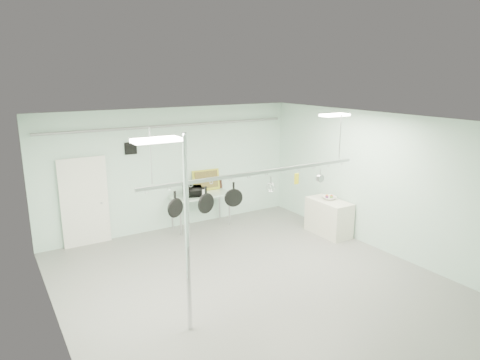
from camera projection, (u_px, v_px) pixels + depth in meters
floor at (257, 287)px, 8.32m from camera, size 8.00×8.00×0.00m
ceiling at (258, 123)px, 7.54m from camera, size 7.00×8.00×0.02m
back_wall at (173, 169)px, 11.23m from camera, size 7.00×0.02×3.20m
right_wall at (385, 184)px, 9.70m from camera, size 0.02×8.00×3.20m
door at (85, 203)px, 10.15m from camera, size 1.10×0.10×2.20m
wall_vent at (131, 148)px, 10.50m from camera, size 0.30×0.04×0.30m
conduit_pipe at (173, 125)px, 10.87m from camera, size 6.60×0.07×0.07m
chrome_pole at (187, 236)px, 6.57m from camera, size 0.08×0.08×3.20m
prep_table at (201, 197)px, 11.40m from camera, size 1.60×0.70×0.91m
side_cabinet at (329, 217)px, 10.96m from camera, size 0.60×1.20×0.90m
pot_rack at (258, 171)px, 8.13m from camera, size 4.80×0.06×1.00m
light_panel_left at (156, 140)px, 5.77m from camera, size 0.65×0.30×0.05m
light_panel_right at (335, 115)px, 9.26m from camera, size 0.65×0.30×0.05m
microwave at (192, 191)px, 11.19m from camera, size 0.57×0.48×0.27m
coffee_canister at (202, 192)px, 11.23m from camera, size 0.15×0.15×0.19m
painting_large at (206, 180)px, 11.72m from camera, size 0.79×0.18×0.58m
painting_small at (217, 184)px, 11.93m from camera, size 0.30×0.08×0.25m
fruit_bowl at (329, 198)px, 10.95m from camera, size 0.41×0.41×0.09m
skillet_left at (175, 204)px, 7.35m from camera, size 0.34×0.17×0.47m
skillet_mid at (206, 200)px, 7.66m from camera, size 0.38×0.15×0.51m
skillet_right at (234, 195)px, 7.95m from camera, size 0.34×0.17×0.48m
whisk at (271, 184)px, 8.36m from camera, size 0.23×0.23×0.30m
grater at (297, 179)px, 8.67m from camera, size 0.10×0.05×0.25m
saucepan at (320, 176)px, 9.00m from camera, size 0.18×0.15×0.28m
fruit_cluster at (329, 196)px, 10.94m from camera, size 0.24×0.24×0.09m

